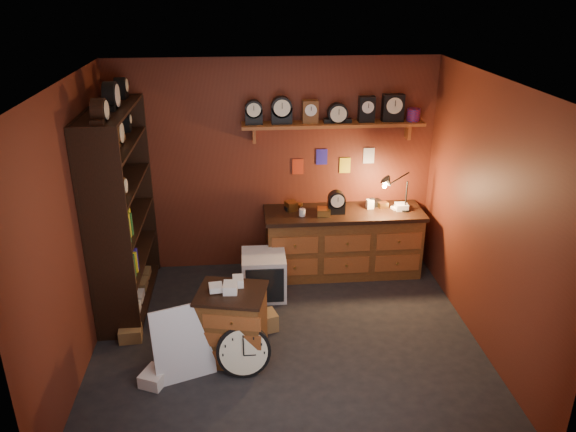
{
  "coord_description": "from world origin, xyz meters",
  "views": [
    {
      "loc": [
        -0.42,
        -4.91,
        3.54
      ],
      "look_at": [
        0.04,
        0.35,
        1.29
      ],
      "focal_mm": 35.0,
      "sensor_mm": 36.0,
      "label": 1
    }
  ],
  "objects_px": {
    "shelving_unit": "(118,203)",
    "big_round_clock": "(244,351)",
    "workbench": "(343,239)",
    "low_cabinet": "(232,322)"
  },
  "relations": [
    {
      "from": "workbench",
      "to": "low_cabinet",
      "type": "height_order",
      "value": "workbench"
    },
    {
      "from": "shelving_unit",
      "to": "low_cabinet",
      "type": "distance_m",
      "value": 1.9
    },
    {
      "from": "low_cabinet",
      "to": "big_round_clock",
      "type": "xyz_separation_m",
      "value": [
        0.1,
        -0.28,
        -0.15
      ]
    },
    {
      "from": "workbench",
      "to": "shelving_unit",
      "type": "bearing_deg",
      "value": -169.38
    },
    {
      "from": "big_round_clock",
      "to": "workbench",
      "type": "bearing_deg",
      "value": 56.28
    },
    {
      "from": "shelving_unit",
      "to": "workbench",
      "type": "distance_m",
      "value": 2.79
    },
    {
      "from": "workbench",
      "to": "low_cabinet",
      "type": "xyz_separation_m",
      "value": [
        -1.4,
        -1.67,
        -0.07
      ]
    },
    {
      "from": "low_cabinet",
      "to": "big_round_clock",
      "type": "relative_size",
      "value": 1.6
    },
    {
      "from": "shelving_unit",
      "to": "big_round_clock",
      "type": "bearing_deg",
      "value": -47.43
    },
    {
      "from": "shelving_unit",
      "to": "big_round_clock",
      "type": "relative_size",
      "value": 4.91
    }
  ]
}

